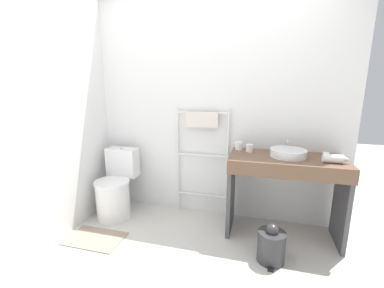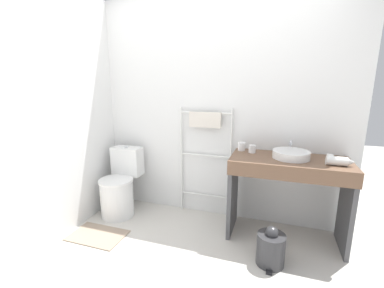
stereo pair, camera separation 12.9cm
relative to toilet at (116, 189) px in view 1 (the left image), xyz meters
The scene contains 12 objects.
wall_back 1.46m from the toilet, 21.35° to the left, with size 2.93×0.12×2.47m, color white.
wall_side 1.02m from the toilet, 138.30° to the right, with size 0.12×1.97×2.47m, color white.
toilet is the anchor object (origin of this frame).
towel_radiator 1.16m from the toilet, 17.88° to the left, with size 0.61×0.06×1.26m.
vanity_counter 1.88m from the toilet, ahead, with size 1.09×0.53×0.84m.
sink_basin 1.95m from the toilet, ahead, with size 0.34×0.34×0.07m.
faucet 1.98m from the toilet, ahead, with size 0.02×0.10×0.13m.
cup_near_wall 1.51m from the toilet, ahead, with size 0.08×0.08×0.08m.
cup_near_edge 1.61m from the toilet, ahead, with size 0.07×0.07×0.08m.
hair_dryer 2.31m from the toilet, ahead, with size 0.22×0.17×0.08m.
trash_bin 1.80m from the toilet, 12.17° to the right, with size 0.24×0.27×0.35m.
bath_mat 0.60m from the toilet, 84.30° to the right, with size 0.56×0.36×0.01m, color gray.
Camera 1 is at (0.54, -1.50, 1.52)m, focal length 24.00 mm.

